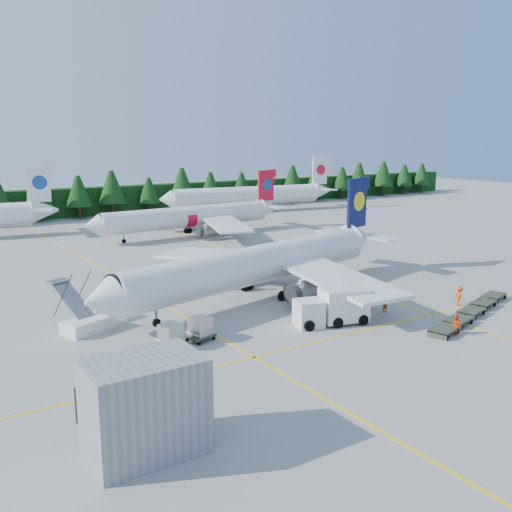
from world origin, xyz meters
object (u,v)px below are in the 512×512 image
airliner_navy (251,266)px  airstairs (86,321)px  service_truck (331,307)px  airliner_red (185,218)px

airliner_navy → airstairs: (-17.24, -0.46, -2.60)m
service_truck → airliner_navy: bearing=113.3°
airliner_navy → airliner_red: size_ratio=1.07×
airliner_navy → airstairs: size_ratio=5.79×
service_truck → airstairs: bearing=166.1°
service_truck → airliner_red: bearing=93.4°
airliner_red → service_truck: size_ratio=5.21×
airliner_red → service_truck: bearing=-104.5°
airliner_navy → airliner_red: airliner_navy is taller
airliner_navy → service_truck: bearing=-94.5°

